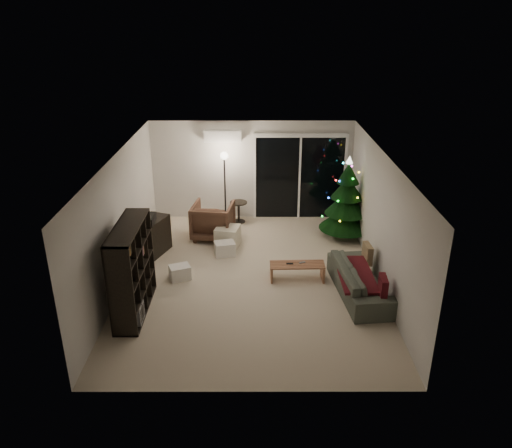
# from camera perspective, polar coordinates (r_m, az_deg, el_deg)

# --- Properties ---
(room) EXTENTS (6.50, 7.51, 2.60)m
(room) POSITION_cam_1_polar(r_m,az_deg,el_deg) (10.99, 1.85, 2.28)
(room) COLOR beige
(room) RESTS_ON ground
(bookshelf) EXTENTS (0.70, 1.69, 1.64)m
(bookshelf) POSITION_cam_1_polar(r_m,az_deg,el_deg) (8.96, -15.26, -5.04)
(bookshelf) COLOR black
(bookshelf) RESTS_ON floor
(media_cabinet) EXTENTS (0.90, 1.37, 0.80)m
(media_cabinet) POSITION_cam_1_polar(r_m,az_deg,el_deg) (10.95, -12.40, -1.84)
(media_cabinet) COLOR black
(media_cabinet) RESTS_ON floor
(stereo) EXTENTS (0.41, 0.48, 0.17)m
(stereo) POSITION_cam_1_polar(r_m,az_deg,el_deg) (10.76, -12.62, 0.51)
(stereo) COLOR black
(stereo) RESTS_ON media_cabinet
(armchair) EXTENTS (1.03, 1.05, 0.85)m
(armchair) POSITION_cam_1_polar(r_m,az_deg,el_deg) (11.68, -4.93, 0.40)
(armchair) COLOR #4D3328
(armchair) RESTS_ON floor
(ottoman) EXTENTS (0.60, 0.60, 0.46)m
(ottoman) POSITION_cam_1_polar(r_m,az_deg,el_deg) (11.31, -3.26, -1.42)
(ottoman) COLOR silver
(ottoman) RESTS_ON floor
(cardboard_box_a) EXTENTS (0.48, 0.43, 0.28)m
(cardboard_box_a) POSITION_cam_1_polar(r_m,az_deg,el_deg) (10.08, -8.69, -5.49)
(cardboard_box_a) COLOR white
(cardboard_box_a) RESTS_ON floor
(cardboard_box_b) EXTENTS (0.49, 0.41, 0.30)m
(cardboard_box_b) POSITION_cam_1_polar(r_m,az_deg,el_deg) (10.92, -3.59, -2.83)
(cardboard_box_b) COLOR white
(cardboard_box_b) RESTS_ON floor
(side_table) EXTENTS (0.53, 0.53, 0.54)m
(side_table) POSITION_cam_1_polar(r_m,az_deg,el_deg) (12.57, -1.99, 1.38)
(side_table) COLOR black
(side_table) RESTS_ON floor
(floor_lamp) EXTENTS (0.29, 0.29, 1.81)m
(floor_lamp) POSITION_cam_1_polar(r_m,az_deg,el_deg) (12.19, -3.56, 3.83)
(floor_lamp) COLOR black
(floor_lamp) RESTS_ON floor
(sofa) EXTENTS (0.99, 2.06, 0.58)m
(sofa) POSITION_cam_1_polar(r_m,az_deg,el_deg) (9.59, 11.81, -6.31)
(sofa) COLOR #565A51
(sofa) RESTS_ON floor
(sofa_throw) EXTENTS (0.62, 1.43, 0.05)m
(sofa_throw) POSITION_cam_1_polar(r_m,az_deg,el_deg) (9.51, 11.28, -5.64)
(sofa_throw) COLOR #401218
(sofa_throw) RESTS_ON sofa
(cushion_a) EXTENTS (0.15, 0.39, 0.38)m
(cushion_a) POSITION_cam_1_polar(r_m,az_deg,el_deg) (10.09, 12.61, -3.31)
(cushion_a) COLOR #977D64
(cushion_a) RESTS_ON sofa
(cushion_b) EXTENTS (0.14, 0.39, 0.38)m
(cushion_b) POSITION_cam_1_polar(r_m,az_deg,el_deg) (8.98, 14.30, -6.99)
(cushion_b) COLOR #401218
(cushion_b) RESTS_ON sofa
(coffee_table) EXTENTS (1.09, 0.41, 0.34)m
(coffee_table) POSITION_cam_1_polar(r_m,az_deg,el_deg) (9.96, 4.71, -5.45)
(coffee_table) COLOR #A36746
(coffee_table) RESTS_ON floor
(remote_a) EXTENTS (0.13, 0.04, 0.02)m
(remote_a) POSITION_cam_1_polar(r_m,az_deg,el_deg) (9.87, 3.87, -4.54)
(remote_a) COLOR black
(remote_a) RESTS_ON coffee_table
(remote_b) EXTENTS (0.13, 0.08, 0.02)m
(remote_b) POSITION_cam_1_polar(r_m,az_deg,el_deg) (9.93, 5.30, -4.39)
(remote_b) COLOR slate
(remote_b) RESTS_ON coffee_table
(christmas_tree) EXTENTS (1.47, 1.47, 1.96)m
(christmas_tree) POSITION_cam_1_polar(r_m,az_deg,el_deg) (11.66, 10.33, 2.98)
(christmas_tree) COLOR black
(christmas_tree) RESTS_ON floor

